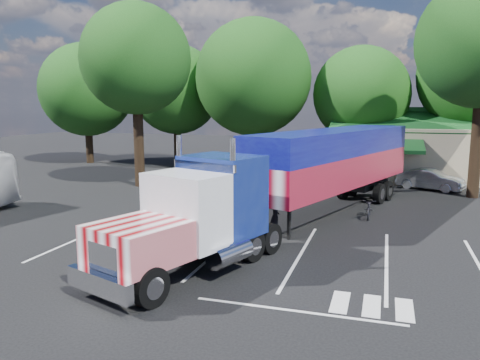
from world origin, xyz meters
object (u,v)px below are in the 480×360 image
(bicycle, at_px, (369,208))
(silver_sedan, at_px, (430,180))
(woman, at_px, (275,216))
(semi_truck, at_px, (308,170))

(bicycle, xyz_separation_m, silver_sedan, (3.66, 9.50, 0.21))
(woman, bearing_deg, bicycle, -65.91)
(semi_truck, relative_size, silver_sedan, 5.05)
(semi_truck, height_order, woman, semi_truck)
(semi_truck, distance_m, bicycle, 4.12)
(woman, bearing_deg, silver_sedan, -53.35)
(bicycle, bearing_deg, woman, -131.69)
(woman, distance_m, bicycle, 5.96)
(woman, relative_size, silver_sedan, 0.39)
(semi_truck, bearing_deg, bicycle, 55.37)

